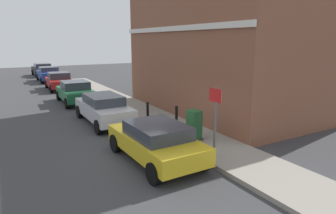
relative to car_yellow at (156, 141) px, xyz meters
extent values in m
plane|color=#38383A|center=(0.26, 1.22, -0.70)|extent=(80.00, 80.00, 0.00)
cube|color=gray|center=(2.36, 7.22, -0.63)|extent=(2.20, 30.00, 0.15)
cube|color=brown|center=(7.07, 4.61, 3.08)|extent=(7.22, 10.77, 7.56)
cube|color=silver|center=(3.42, 4.61, 3.79)|extent=(0.12, 10.77, 0.24)
cube|color=gold|center=(0.00, 0.03, -0.10)|extent=(1.88, 4.03, 0.56)
cube|color=#2D333D|center=(0.00, -0.10, 0.38)|extent=(1.62, 2.10, 0.44)
cylinder|color=black|center=(-0.88, 1.46, -0.38)|extent=(0.23, 0.64, 0.64)
cylinder|color=black|center=(0.81, 1.50, -0.38)|extent=(0.23, 0.64, 0.64)
cylinder|color=black|center=(-0.82, -1.43, -0.38)|extent=(0.23, 0.64, 0.64)
cylinder|color=black|center=(0.88, -1.39, -0.38)|extent=(0.23, 0.64, 0.64)
cube|color=#B7B7BC|center=(-0.04, 5.36, -0.06)|extent=(1.68, 4.34, 0.64)
cube|color=#2D333D|center=(-0.04, 5.32, 0.47)|extent=(1.47, 2.24, 0.45)
cylinder|color=black|center=(-0.83, 6.97, -0.38)|extent=(0.22, 0.64, 0.64)
cylinder|color=black|center=(0.73, 6.98, -0.38)|extent=(0.22, 0.64, 0.64)
cylinder|color=black|center=(-0.81, 3.74, -0.38)|extent=(0.22, 0.64, 0.64)
cylinder|color=black|center=(0.75, 3.75, -0.38)|extent=(0.22, 0.64, 0.64)
cube|color=#195933|center=(-0.10, 10.84, -0.09)|extent=(1.81, 4.02, 0.59)
cube|color=#2D333D|center=(-0.10, 10.84, 0.44)|extent=(1.57, 1.82, 0.52)
cylinder|color=black|center=(-0.92, 12.30, -0.38)|extent=(0.23, 0.64, 0.64)
cylinder|color=black|center=(0.74, 12.28, -0.38)|extent=(0.23, 0.64, 0.64)
cylinder|color=black|center=(-0.95, 9.40, -0.38)|extent=(0.23, 0.64, 0.64)
cylinder|color=black|center=(0.71, 9.38, -0.38)|extent=(0.23, 0.64, 0.64)
cube|color=maroon|center=(-0.02, 16.92, -0.10)|extent=(1.81, 3.96, 0.56)
cube|color=#2D333D|center=(-0.02, 16.91, 0.43)|extent=(1.56, 1.69, 0.55)
cylinder|color=black|center=(-0.82, 18.35, -0.38)|extent=(0.23, 0.64, 0.64)
cylinder|color=black|center=(0.83, 18.32, -0.38)|extent=(0.23, 0.64, 0.64)
cylinder|color=black|center=(-0.87, 15.52, -0.38)|extent=(0.23, 0.64, 0.64)
cylinder|color=black|center=(0.78, 15.49, -0.38)|extent=(0.23, 0.64, 0.64)
cube|color=navy|center=(0.00, 22.49, -0.04)|extent=(1.80, 4.16, 0.68)
cube|color=#2D333D|center=(0.00, 22.37, 0.51)|extent=(1.58, 1.87, 0.46)
cylinder|color=black|center=(-0.84, 24.03, -0.38)|extent=(0.22, 0.64, 0.64)
cylinder|color=black|center=(0.85, 24.02, -0.38)|extent=(0.22, 0.64, 0.64)
cylinder|color=black|center=(-0.85, 20.96, -0.38)|extent=(0.22, 0.64, 0.64)
cylinder|color=black|center=(0.85, 20.96, -0.38)|extent=(0.22, 0.64, 0.64)
cube|color=black|center=(0.13, 27.92, -0.06)|extent=(1.90, 4.35, 0.65)
cube|color=#2D333D|center=(0.13, 27.79, 0.47)|extent=(1.62, 1.86, 0.45)
cylinder|color=black|center=(-0.76, 29.50, -0.38)|extent=(0.24, 0.65, 0.64)
cylinder|color=black|center=(0.93, 29.54, -0.38)|extent=(0.24, 0.65, 0.64)
cylinder|color=black|center=(-0.67, 26.29, -0.38)|extent=(0.24, 0.65, 0.64)
cylinder|color=black|center=(1.01, 26.34, -0.38)|extent=(0.24, 0.65, 0.64)
cube|color=#1E4C28|center=(2.11, 0.83, 0.02)|extent=(0.40, 0.55, 1.15)
cube|color=#333333|center=(2.11, 0.83, -0.51)|extent=(0.46, 0.61, 0.08)
cylinder|color=black|center=(2.21, 2.30, -0.08)|extent=(0.12, 0.12, 0.95)
sphere|color=black|center=(2.21, 2.30, 0.42)|extent=(0.14, 0.14, 0.14)
cylinder|color=black|center=(1.50, 3.68, -0.08)|extent=(0.12, 0.12, 0.95)
sphere|color=black|center=(1.50, 3.68, 0.42)|extent=(0.14, 0.14, 0.14)
cylinder|color=#59595B|center=(1.74, -0.87, 0.60)|extent=(0.08, 0.08, 2.30)
cube|color=white|center=(1.72, -0.87, 1.50)|extent=(0.03, 0.56, 0.40)
cube|color=red|center=(1.71, -0.87, 1.50)|extent=(0.01, 0.60, 0.44)
camera|label=1|loc=(-4.25, -8.14, 3.21)|focal=31.41mm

